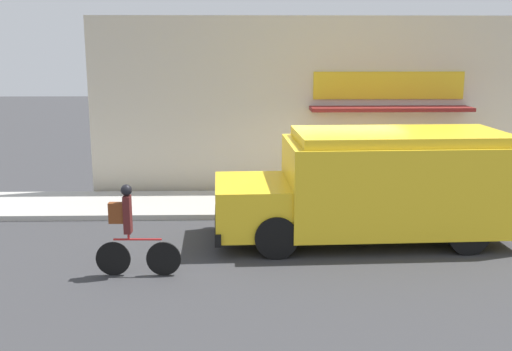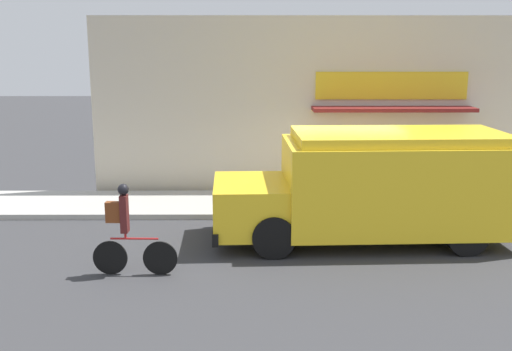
% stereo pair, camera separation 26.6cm
% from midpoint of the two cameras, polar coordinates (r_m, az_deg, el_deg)
% --- Properties ---
extents(ground_plane, '(70.00, 70.00, 0.00)m').
position_cam_midpoint_polar(ground_plane, '(14.14, 8.56, -4.18)').
color(ground_plane, '#38383A').
extents(sidewalk, '(28.00, 2.36, 0.13)m').
position_cam_midpoint_polar(sidewalk, '(15.24, 7.90, -2.69)').
color(sidewalk, '#ADAAA3').
rests_on(sidewalk, ground_plane).
extents(storefront, '(12.66, 0.93, 4.74)m').
position_cam_midpoint_polar(storefront, '(16.27, 7.65, 6.54)').
color(storefront, beige).
rests_on(storefront, ground_plane).
extents(school_bus, '(6.12, 2.81, 2.28)m').
position_cam_midpoint_polar(school_bus, '(12.51, 12.06, -0.89)').
color(school_bus, yellow).
rests_on(school_bus, ground_plane).
extents(cyclist, '(1.50, 0.20, 1.65)m').
position_cam_midpoint_polar(cyclist, '(10.71, -11.48, -5.20)').
color(cyclist, black).
rests_on(cyclist, ground_plane).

